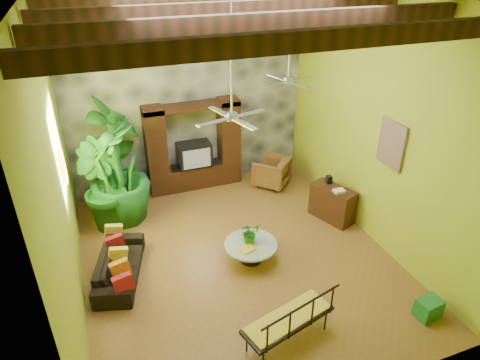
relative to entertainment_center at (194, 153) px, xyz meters
name	(u,v)px	position (x,y,z in m)	size (l,w,h in m)	color
ground	(236,255)	(0.00, -3.14, -0.97)	(7.00, 7.00, 0.00)	brown
back_wall	(187,90)	(0.00, 0.36, 1.53)	(6.00, 0.02, 5.00)	#A2AA26
left_wall	(56,172)	(-3.00, -3.14, 1.53)	(0.02, 7.00, 5.00)	#A2AA26
right_wall	(376,123)	(3.00, -3.14, 1.53)	(0.02, 7.00, 5.00)	#A2AA26
stone_accent_wall	(187,91)	(0.00, 0.30, 1.53)	(5.98, 0.10, 4.98)	#373B3F
ceiling_beams	(235,9)	(0.00, -3.14, 3.81)	(5.95, 5.36, 0.22)	black
entertainment_center	(194,153)	(0.00, 0.00, 0.00)	(2.40, 0.55, 2.30)	black
ceiling_fan_front	(232,105)	(-0.20, -3.54, 2.44)	(1.28, 1.28, 1.86)	#B5B6BA
ceiling_fan_back	(289,70)	(1.60, -1.94, 2.44)	(1.28, 1.28, 1.86)	#B5B6BA
wall_art_mask	(63,167)	(-2.96, -2.14, 1.13)	(0.06, 0.32, 0.55)	gold
wall_art_painting	(392,144)	(2.96, -3.74, 1.33)	(0.06, 0.70, 0.90)	#245185
sofa	(120,265)	(-2.30, -2.95, -0.70)	(1.82, 0.71, 0.53)	black
wicker_armchair	(272,172)	(1.91, -0.66, -0.58)	(0.82, 0.84, 0.77)	olive
tall_plant_a	(116,149)	(-1.89, 0.01, 0.39)	(1.43, 0.97, 2.71)	#1F661A
tall_plant_b	(101,186)	(-2.37, -1.09, 0.06)	(1.13, 0.91, 2.05)	#195F1E
tall_plant_c	(119,173)	(-1.96, -0.95, 0.23)	(1.34, 1.34, 2.39)	#185C1F
coffee_table	(251,249)	(0.23, -3.37, -0.71)	(1.07, 1.07, 0.40)	black
centerpiece_plant	(250,233)	(0.24, -3.29, -0.35)	(0.39, 0.34, 0.43)	#22641A
yellow_tray	(248,249)	(0.10, -3.53, -0.55)	(0.29, 0.21, 0.03)	yellow
iron_bench	(290,319)	(0.03, -5.53, -0.43)	(1.63, 0.95, 0.57)	black
side_console	(332,203)	(2.56, -2.63, -0.56)	(0.46, 1.02, 0.82)	#3E2913
green_bin	(428,308)	(2.52, -5.85, -0.79)	(0.41, 0.31, 0.36)	#1C6C23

